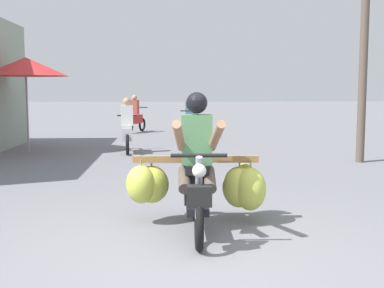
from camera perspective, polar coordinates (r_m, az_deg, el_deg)
The scene contains 7 objects.
ground_plane at distance 4.84m, azimuth 0.40°, elevation -13.16°, with size 120.00×120.00×0.00m, color slate.
motorbike_main_loaded at distance 5.86m, azimuth 1.23°, elevation -4.18°, with size 1.74×1.76×1.58m.
motorbike_distant_ahead_left at distance 12.74m, azimuth -7.42°, elevation 1.54°, with size 0.50×1.62×1.40m.
motorbike_distant_ahead_right at distance 18.69m, azimuth -6.52°, elevation 3.04°, with size 0.76×1.53×1.40m.
motorbike_distant_far_ahead at distance 16.54m, azimuth -0.22°, elevation 2.67°, with size 0.54×1.61×1.40m.
market_umbrella_near_shop at distance 13.43m, azimuth -18.46°, elevation 8.38°, with size 2.10×2.10×2.41m.
utility_pole at distance 11.72m, azimuth 19.22°, elevation 15.14°, with size 0.18×0.18×6.97m, color brown.
Camera 1 is at (-0.28, -4.56, 1.61)m, focal length 46.68 mm.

